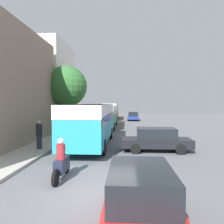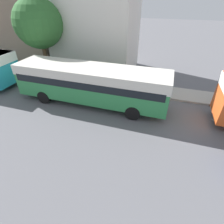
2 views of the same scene
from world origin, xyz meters
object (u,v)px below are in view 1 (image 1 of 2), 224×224
at_px(bus_following, 106,113).
at_px(pedestrian_near_curb, 39,134).
at_px(motorcycle_behind_lead, 61,163).
at_px(bus_third_in_line, 111,109).
at_px(car_far_curb, 156,139).
at_px(car_crossing, 133,116).
at_px(bus_lead, 92,119).
at_px(car_distant, 140,199).

relative_size(bus_following, pedestrian_near_curb, 6.00).
xyz_separation_m(bus_following, motorcycle_behind_lead, (-0.01, -19.66, -1.17)).
distance_m(bus_third_in_line, car_far_curb, 28.52).
distance_m(car_crossing, pedestrian_near_curb, 26.27).
bearing_deg(bus_lead, pedestrian_near_curb, -145.93).
relative_size(bus_lead, pedestrian_near_curb, 5.39).
relative_size(bus_lead, bus_following, 0.90).
xyz_separation_m(bus_following, pedestrian_near_curb, (-3.04, -14.52, -0.75)).
bearing_deg(car_far_curb, car_crossing, 1.60).
height_order(bus_lead, car_far_curb, bus_lead).
xyz_separation_m(car_distant, pedestrian_near_curb, (-6.04, 8.62, 0.29)).
relative_size(motorcycle_behind_lead, pedestrian_near_curb, 1.20).
xyz_separation_m(motorcycle_behind_lead, car_crossing, (3.92, 30.47, 0.11)).
bearing_deg(car_crossing, bus_third_in_line, -36.76).
bearing_deg(car_distant, pedestrian_near_curb, -55.00).
distance_m(car_far_curb, pedestrian_near_curb, 7.66).
distance_m(bus_following, pedestrian_near_curb, 14.85).
distance_m(bus_following, car_crossing, 11.55).
bearing_deg(car_distant, car_far_curb, -100.14).
bearing_deg(car_crossing, bus_lead, 80.67).
relative_size(bus_following, motorcycle_behind_lead, 4.99).
distance_m(motorcycle_behind_lead, car_crossing, 30.72).
xyz_separation_m(bus_third_in_line, car_far_curb, (4.88, -28.07, -1.19)).
distance_m(bus_lead, bus_following, 12.40).
bearing_deg(bus_third_in_line, bus_following, -88.86).
relative_size(bus_third_in_line, car_crossing, 2.89).
relative_size(bus_following, car_crossing, 2.91).
bearing_deg(motorcycle_behind_lead, bus_following, 89.96).
xyz_separation_m(bus_following, bus_third_in_line, (-0.28, 13.94, 0.13)).
distance_m(bus_lead, motorcycle_behind_lead, 7.38).
bearing_deg(pedestrian_near_curb, bus_following, 78.16).
bearing_deg(bus_following, car_distant, -82.63).
bearing_deg(bus_following, pedestrian_near_curb, -101.84).
bearing_deg(bus_lead, car_distant, -74.89).
bearing_deg(car_crossing, pedestrian_near_curb, 74.66).
bearing_deg(bus_third_in_line, pedestrian_near_curb, -95.55).
xyz_separation_m(bus_lead, car_crossing, (3.81, 23.21, -1.18)).
height_order(bus_following, pedestrian_near_curb, bus_following).
xyz_separation_m(bus_lead, motorcycle_behind_lead, (-0.11, -7.26, -1.29)).
distance_m(bus_third_in_line, pedestrian_near_curb, 28.61).
relative_size(bus_lead, motorcycle_behind_lead, 4.48).
bearing_deg(motorcycle_behind_lead, pedestrian_near_curb, 120.52).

